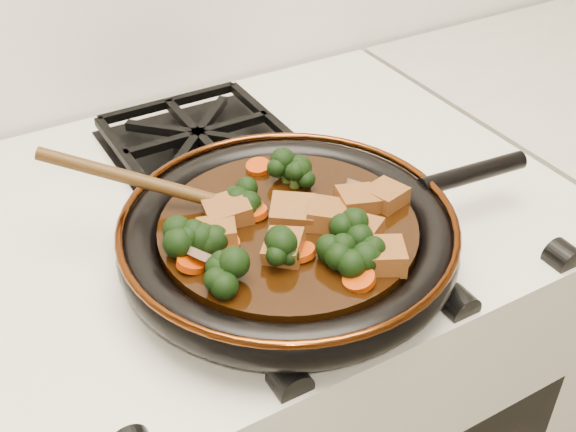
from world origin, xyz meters
TOP-DOWN VIEW (x-y plane):
  - stove at (0.00, 1.69)m, footprint 0.76×0.60m
  - burner_grate_front at (0.00, 1.55)m, footprint 0.23×0.23m
  - burner_grate_back at (0.00, 1.83)m, footprint 0.23×0.23m
  - skillet at (-0.02, 1.55)m, footprint 0.49×0.36m
  - braising_sauce at (-0.02, 1.55)m, footprint 0.27×0.27m
  - tofu_cube_0 at (0.03, 1.50)m, footprint 0.05×0.05m
  - tofu_cube_1 at (0.02, 1.54)m, footprint 0.06×0.06m
  - tofu_cube_2 at (-0.09, 1.57)m, footprint 0.05×0.05m
  - tofu_cube_3 at (-0.07, 1.60)m, footprint 0.06×0.05m
  - tofu_cube_4 at (-0.05, 1.51)m, footprint 0.06×0.06m
  - tofu_cube_5 at (0.06, 1.54)m, footprint 0.05×0.05m
  - tofu_cube_6 at (-0.01, 1.56)m, footprint 0.06×0.06m
  - tofu_cube_7 at (0.03, 1.45)m, footprint 0.06×0.06m
  - tofu_cube_8 at (0.09, 1.54)m, footprint 0.05×0.05m
  - broccoli_floret_0 at (-0.04, 1.60)m, footprint 0.09×0.09m
  - broccoli_floret_1 at (-0.12, 1.50)m, footprint 0.09×0.09m
  - broccoli_floret_2 at (0.02, 1.49)m, footprint 0.08×0.08m
  - broccoli_floret_3 at (0.01, 1.47)m, footprint 0.09×0.09m
  - broccoli_floret_4 at (0.02, 1.61)m, footprint 0.08×0.08m
  - broccoli_floret_5 at (-0.13, 1.58)m, footprint 0.08×0.08m
  - broccoli_floret_6 at (-0.05, 1.51)m, footprint 0.09×0.09m
  - broccoli_floret_7 at (0.02, 1.62)m, footprint 0.06×0.06m
  - broccoli_floret_8 at (-0.11, 1.56)m, footprint 0.09×0.09m
  - broccoli_floret_9 at (-0.01, 1.47)m, footprint 0.09×0.08m
  - carrot_coin_0 at (-0.09, 1.55)m, footprint 0.03×0.03m
  - carrot_coin_1 at (-0.01, 1.44)m, footprint 0.03×0.03m
  - carrot_coin_2 at (0.00, 1.66)m, footprint 0.03×0.03m
  - carrot_coin_3 at (-0.04, 1.58)m, footprint 0.03×0.03m
  - carrot_coin_4 at (-0.13, 1.54)m, footprint 0.03×0.03m
  - carrot_coin_5 at (-0.03, 1.50)m, footprint 0.03×0.03m
  - mushroom_slice_0 at (-0.12, 1.57)m, footprint 0.03×0.03m
  - mushroom_slice_1 at (0.08, 1.57)m, footprint 0.04×0.04m
  - mushroom_slice_2 at (-0.12, 1.54)m, footprint 0.05×0.05m
  - wooden_spoon at (-0.10, 1.63)m, footprint 0.13×0.11m

SIDE VIEW (x-z plane):
  - stove at x=0.00m, z-range 0.00..0.90m
  - burner_grate_front at x=0.00m, z-range 0.90..0.93m
  - burner_grate_back at x=0.00m, z-range 0.90..0.93m
  - skillet at x=-0.02m, z-range 0.92..0.97m
  - braising_sauce at x=-0.02m, z-range 0.94..0.96m
  - carrot_coin_0 at x=-0.09m, z-range 0.96..0.97m
  - carrot_coin_1 at x=-0.01m, z-range 0.96..0.97m
  - carrot_coin_2 at x=0.00m, z-range 0.96..0.97m
  - carrot_coin_3 at x=-0.04m, z-range 0.96..0.97m
  - carrot_coin_4 at x=-0.13m, z-range 0.96..0.97m
  - carrot_coin_5 at x=-0.03m, z-range 0.96..0.97m
  - mushroom_slice_0 at x=-0.12m, z-range 0.95..0.98m
  - mushroom_slice_1 at x=0.08m, z-range 0.95..0.98m
  - mushroom_slice_2 at x=-0.12m, z-range 0.95..0.98m
  - tofu_cube_8 at x=0.09m, z-range 0.96..0.98m
  - tofu_cube_0 at x=0.03m, z-range 0.95..0.98m
  - tofu_cube_2 at x=-0.09m, z-range 0.95..0.98m
  - broccoli_floret_0 at x=-0.04m, z-range 0.94..1.00m
  - broccoli_floret_9 at x=-0.01m, z-range 0.93..1.00m
  - broccoli_floret_3 at x=0.01m, z-range 0.93..1.00m
  - tofu_cube_5 at x=0.06m, z-range 0.95..0.98m
  - tofu_cube_3 at x=-0.07m, z-range 0.95..0.98m
  - tofu_cube_4 at x=-0.05m, z-range 0.95..0.98m
  - tofu_cube_1 at x=0.02m, z-range 0.95..0.98m
  - tofu_cube_6 at x=-0.01m, z-range 0.95..0.98m
  - tofu_cube_7 at x=0.03m, z-range 0.95..0.98m
  - broccoli_floret_8 at x=-0.11m, z-range 0.94..1.00m
  - broccoli_floret_1 at x=-0.12m, z-range 0.94..1.00m
  - broccoli_floret_7 at x=0.02m, z-range 0.94..1.00m
  - broccoli_floret_2 at x=0.02m, z-range 0.94..1.00m
  - broccoli_floret_4 at x=0.02m, z-range 0.94..1.00m
  - broccoli_floret_6 at x=-0.05m, z-range 0.94..1.01m
  - broccoli_floret_5 at x=-0.13m, z-range 0.94..1.00m
  - wooden_spoon at x=-0.10m, z-range 0.87..1.09m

